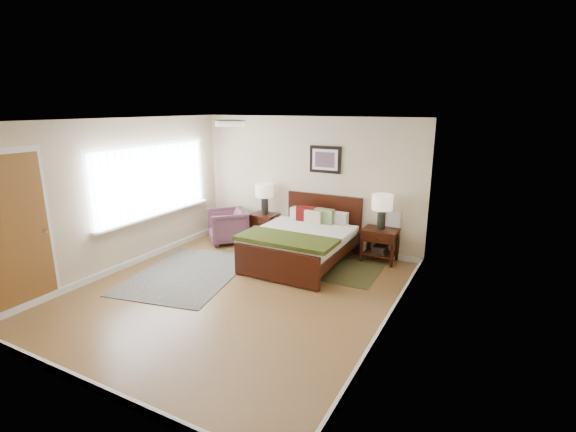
% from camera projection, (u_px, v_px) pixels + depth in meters
% --- Properties ---
extents(floor, '(5.00, 5.00, 0.00)m').
position_uv_depth(floor, '(236.00, 292.00, 6.19)').
color(floor, olive).
rests_on(floor, ground).
extents(back_wall, '(4.50, 0.04, 2.50)m').
position_uv_depth(back_wall, '(308.00, 183.00, 8.01)').
color(back_wall, beige).
rests_on(back_wall, ground).
extents(front_wall, '(4.50, 0.04, 2.50)m').
position_uv_depth(front_wall, '(72.00, 271.00, 3.74)').
color(front_wall, beige).
rests_on(front_wall, ground).
extents(left_wall, '(0.04, 5.00, 2.50)m').
position_uv_depth(left_wall, '(121.00, 195.00, 6.89)').
color(left_wall, beige).
rests_on(left_wall, ground).
extents(right_wall, '(0.04, 5.00, 2.50)m').
position_uv_depth(right_wall, '(392.00, 233.00, 4.86)').
color(right_wall, beige).
rests_on(right_wall, ground).
extents(ceiling, '(4.50, 5.00, 0.02)m').
position_uv_depth(ceiling, '(230.00, 120.00, 5.55)').
color(ceiling, white).
rests_on(ceiling, back_wall).
extents(window, '(0.11, 2.72, 1.32)m').
position_uv_depth(window, '(154.00, 182.00, 7.43)').
color(window, silver).
rests_on(window, left_wall).
extents(door, '(0.06, 1.00, 2.18)m').
position_uv_depth(door, '(15.00, 234.00, 5.43)').
color(door, silver).
rests_on(door, ground).
extents(ceil_fixture, '(0.44, 0.44, 0.08)m').
position_uv_depth(ceil_fixture, '(230.00, 123.00, 5.56)').
color(ceil_fixture, white).
rests_on(ceil_fixture, ceiling).
extents(bed, '(1.62, 1.94, 1.05)m').
position_uv_depth(bed, '(303.00, 237.00, 7.23)').
color(bed, '#341307').
rests_on(bed, ground).
extents(wall_art, '(0.62, 0.05, 0.50)m').
position_uv_depth(wall_art, '(325.00, 160.00, 7.71)').
color(wall_art, black).
rests_on(wall_art, back_wall).
extents(nightstand_left, '(0.49, 0.44, 0.58)m').
position_uv_depth(nightstand_left, '(264.00, 220.00, 8.38)').
color(nightstand_left, '#341307').
rests_on(nightstand_left, ground).
extents(nightstand_right, '(0.60, 0.45, 0.59)m').
position_uv_depth(nightstand_right, '(380.00, 242.00, 7.35)').
color(nightstand_right, '#341307').
rests_on(nightstand_right, ground).
extents(lamp_left, '(0.36, 0.36, 0.61)m').
position_uv_depth(lamp_left, '(265.00, 193.00, 8.26)').
color(lamp_left, black).
rests_on(lamp_left, nightstand_left).
extents(lamp_right, '(0.36, 0.36, 0.61)m').
position_uv_depth(lamp_right, '(382.00, 205.00, 7.19)').
color(lamp_right, black).
rests_on(lamp_right, nightstand_right).
extents(armchair, '(1.03, 1.03, 0.67)m').
position_uv_depth(armchair, '(228.00, 226.00, 8.39)').
color(armchair, brown).
rests_on(armchair, ground).
extents(rug_persian, '(1.99, 2.50, 0.01)m').
position_uv_depth(rug_persian, '(187.00, 274.00, 6.86)').
color(rug_persian, '#0C1A3F').
rests_on(rug_persian, ground).
extents(rug_navy, '(0.83, 1.21, 0.01)m').
position_uv_depth(rug_navy, '(354.00, 272.00, 6.94)').
color(rug_navy, black).
rests_on(rug_navy, ground).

